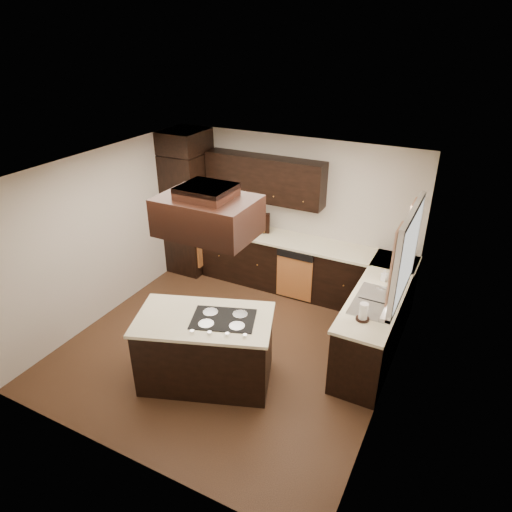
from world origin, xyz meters
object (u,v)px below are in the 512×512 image
(oven_column, at_px, (189,213))
(spice_rack, at_px, (258,223))
(range_hood, at_px, (208,216))
(island, at_px, (206,350))

(oven_column, distance_m, spice_rack, 1.30)
(spice_rack, bearing_deg, range_hood, -96.62)
(island, relative_size, spice_rack, 3.90)
(island, distance_m, range_hood, 1.73)
(oven_column, height_order, island, oven_column)
(oven_column, relative_size, range_hood, 2.02)
(oven_column, distance_m, island, 3.11)
(range_hood, bearing_deg, spice_rack, 103.92)
(island, bearing_deg, oven_column, 107.51)
(oven_column, xyz_separation_m, island, (1.85, -2.42, -0.62))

